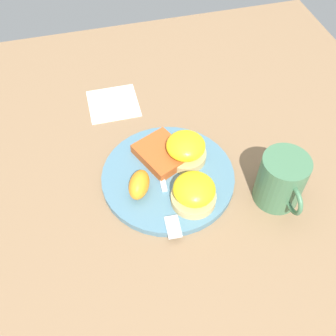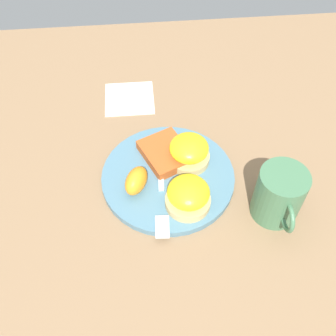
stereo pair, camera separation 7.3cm
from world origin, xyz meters
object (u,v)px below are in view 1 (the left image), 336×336
Objects in this scene: hashbrown_patty at (163,153)px; orange_wedge at (139,185)px; sandwich_benedict_right at (186,149)px; cup at (281,180)px; sandwich_benedict_left at (194,192)px; fork at (166,195)px.

hashbrown_patty is 0.10m from orange_wedge.
orange_wedge reaches higher than hashbrown_patty.
cup is (0.12, 0.14, 0.01)m from sandwich_benedict_right.
cup reaches higher than orange_wedge.
cup is at bearing 82.05° from sandwich_benedict_left.
sandwich_benedict_left is at bearing -97.95° from cup.
hashbrown_patty is 0.47× the size of fork.
cup is (0.14, 0.18, 0.03)m from hashbrown_patty.
orange_wedge is 0.29× the size of fork.
sandwich_benedict_right reaches higher than hashbrown_patty.
sandwich_benedict_left is at bearing -8.00° from sandwich_benedict_right.
sandwich_benedict_left is 0.12m from hashbrown_patty.
sandwich_benedict_right is at bearing 172.00° from sandwich_benedict_left.
orange_wedge reaches higher than fork.
sandwich_benedict_left reaches higher than orange_wedge.
sandwich_benedict_left is 0.39× the size of fork.
cup is at bearing 52.87° from hashbrown_patty.
sandwich_benedict_left is at bearing 63.59° from orange_wedge.
orange_wedge is 0.05m from fork.
sandwich_benedict_right is (-0.10, 0.01, 0.00)m from sandwich_benedict_left.
orange_wedge is 0.52× the size of cup.
sandwich_benedict_right reaches higher than fork.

